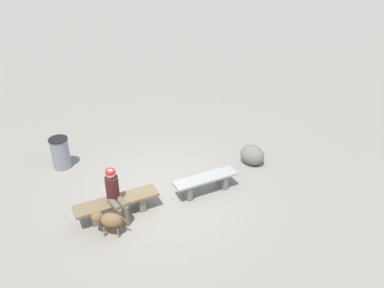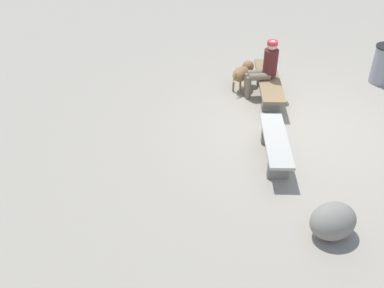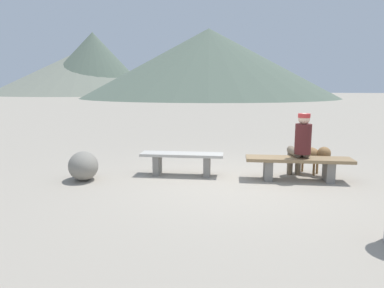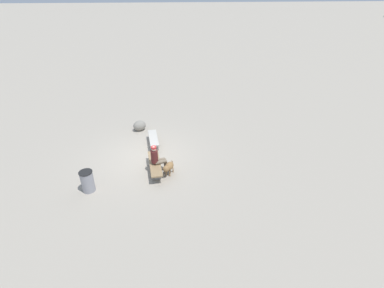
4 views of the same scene
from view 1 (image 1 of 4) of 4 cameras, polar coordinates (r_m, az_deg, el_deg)
ground at (r=10.06m, az=-4.70°, el=-6.94°), size 210.00×210.00×0.06m
bench_left at (r=9.86m, az=1.87°, el=-5.30°), size 1.62×0.59×0.43m
bench_right at (r=9.33m, az=-10.47°, el=-8.26°), size 1.93×0.67×0.42m
seated_person at (r=9.00m, az=-10.76°, el=-6.77°), size 0.41×0.65×1.24m
dog at (r=8.82m, az=-11.72°, el=-10.29°), size 0.70×0.50×0.57m
trash_bin at (r=11.27m, az=-17.95°, el=-1.20°), size 0.50×0.50×0.86m
boulder at (r=11.08m, az=8.42°, el=-1.51°), size 0.81×0.86×0.53m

